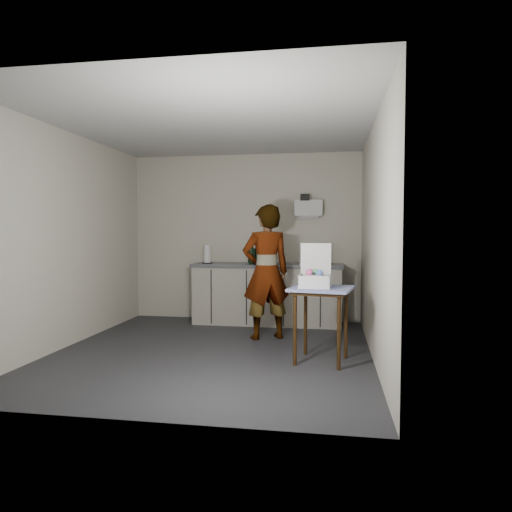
% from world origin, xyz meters
% --- Properties ---
extents(ground, '(4.00, 4.00, 0.00)m').
position_xyz_m(ground, '(0.00, 0.00, 0.00)').
color(ground, '#26272B').
rests_on(ground, ground).
extents(wall_back, '(3.60, 0.02, 2.60)m').
position_xyz_m(wall_back, '(0.00, 1.99, 1.30)').
color(wall_back, beige).
rests_on(wall_back, ground).
extents(wall_right, '(0.02, 4.00, 2.60)m').
position_xyz_m(wall_right, '(1.79, 0.00, 1.30)').
color(wall_right, beige).
rests_on(wall_right, ground).
extents(wall_left, '(0.02, 4.00, 2.60)m').
position_xyz_m(wall_left, '(-1.79, 0.00, 1.30)').
color(wall_left, beige).
rests_on(wall_left, ground).
extents(ceiling, '(3.60, 4.00, 0.01)m').
position_xyz_m(ceiling, '(0.00, 0.00, 2.60)').
color(ceiling, silver).
rests_on(ceiling, wall_back).
extents(kitchen_counter, '(2.24, 0.62, 0.91)m').
position_xyz_m(kitchen_counter, '(0.40, 1.70, 0.43)').
color(kitchen_counter, black).
rests_on(kitchen_counter, ground).
extents(wall_shelf, '(0.42, 0.18, 0.37)m').
position_xyz_m(wall_shelf, '(1.00, 1.92, 1.75)').
color(wall_shelf, white).
rests_on(wall_shelf, ground).
extents(side_table, '(0.72, 0.72, 0.80)m').
position_xyz_m(side_table, '(1.24, -0.23, 0.70)').
color(side_table, '#311F0B').
rests_on(side_table, ground).
extents(standing_man, '(0.75, 0.66, 1.74)m').
position_xyz_m(standing_man, '(0.52, 0.73, 0.87)').
color(standing_man, '#B2A593').
rests_on(standing_man, ground).
extents(soap_bottle, '(0.17, 0.17, 0.31)m').
position_xyz_m(soap_bottle, '(0.17, 1.64, 1.07)').
color(soap_bottle, black).
rests_on(soap_bottle, kitchen_counter).
extents(soda_can, '(0.06, 0.06, 0.12)m').
position_xyz_m(soda_can, '(0.44, 1.66, 0.97)').
color(soda_can, '#B41712').
rests_on(soda_can, kitchen_counter).
extents(dark_bottle, '(0.07, 0.07, 0.23)m').
position_xyz_m(dark_bottle, '(0.23, 1.73, 1.03)').
color(dark_bottle, black).
rests_on(dark_bottle, kitchen_counter).
extents(paper_towel, '(0.15, 0.15, 0.27)m').
position_xyz_m(paper_towel, '(-0.51, 1.60, 1.04)').
color(paper_towel, black).
rests_on(paper_towel, kitchen_counter).
extents(dish_rack, '(0.44, 0.33, 0.30)m').
position_xyz_m(dish_rack, '(1.11, 1.67, 0.98)').
color(dish_rack, white).
rests_on(dish_rack, kitchen_counter).
extents(bakery_box, '(0.34, 0.35, 0.46)m').
position_xyz_m(bakery_box, '(1.17, -0.23, 0.90)').
color(bakery_box, white).
rests_on(bakery_box, side_table).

